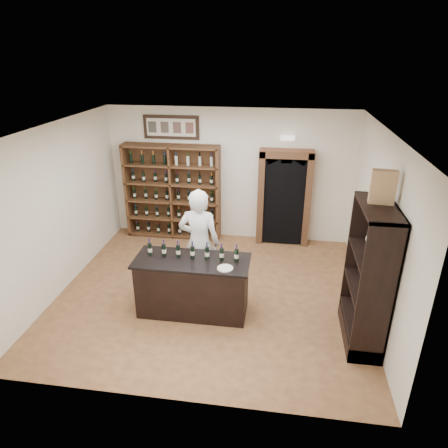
{
  "coord_description": "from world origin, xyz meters",
  "views": [
    {
      "loc": [
        1.15,
        -6.14,
        4.15
      ],
      "look_at": [
        0.2,
        0.3,
        1.27
      ],
      "focal_mm": 32.0,
      "sensor_mm": 36.0,
      "label": 1
    }
  ],
  "objects_px": {
    "tasting_counter": "(193,286)",
    "side_cabinet": "(367,297)",
    "wine_shelf": "(173,192)",
    "wine_crate": "(383,187)",
    "shopkeeper": "(199,243)",
    "counter_bottle_0": "(150,249)"
  },
  "relations": [
    {
      "from": "counter_bottle_0",
      "to": "shopkeeper",
      "type": "distance_m",
      "value": 0.9
    },
    {
      "from": "tasting_counter",
      "to": "side_cabinet",
      "type": "xyz_separation_m",
      "value": [
        2.72,
        -0.3,
        0.26
      ]
    },
    {
      "from": "wine_shelf",
      "to": "tasting_counter",
      "type": "height_order",
      "value": "wine_shelf"
    },
    {
      "from": "tasting_counter",
      "to": "side_cabinet",
      "type": "distance_m",
      "value": 2.75
    },
    {
      "from": "wine_shelf",
      "to": "tasting_counter",
      "type": "distance_m",
      "value": 3.19
    },
    {
      "from": "tasting_counter",
      "to": "shopkeeper",
      "type": "height_order",
      "value": "shopkeeper"
    },
    {
      "from": "counter_bottle_0",
      "to": "side_cabinet",
      "type": "distance_m",
      "value": 3.48
    },
    {
      "from": "shopkeeper",
      "to": "side_cabinet",
      "type": "bearing_deg",
      "value": 163.93
    },
    {
      "from": "wine_shelf",
      "to": "tasting_counter",
      "type": "xyz_separation_m",
      "value": [
        1.1,
        -2.93,
        -0.61
      ]
    },
    {
      "from": "wine_shelf",
      "to": "counter_bottle_0",
      "type": "xyz_separation_m",
      "value": [
        0.38,
        -2.86,
        0.01
      ]
    },
    {
      "from": "side_cabinet",
      "to": "shopkeeper",
      "type": "xyz_separation_m",
      "value": [
        -2.72,
        0.9,
        0.25
      ]
    },
    {
      "from": "tasting_counter",
      "to": "counter_bottle_0",
      "type": "relative_size",
      "value": 6.27
    },
    {
      "from": "tasting_counter",
      "to": "wine_crate",
      "type": "bearing_deg",
      "value": -3.82
    },
    {
      "from": "side_cabinet",
      "to": "wine_crate",
      "type": "height_order",
      "value": "wine_crate"
    },
    {
      "from": "tasting_counter",
      "to": "counter_bottle_0",
      "type": "height_order",
      "value": "counter_bottle_0"
    },
    {
      "from": "wine_shelf",
      "to": "wine_crate",
      "type": "xyz_separation_m",
      "value": [
        3.82,
        -3.11,
        1.33
      ]
    },
    {
      "from": "wine_crate",
      "to": "wine_shelf",
      "type": "bearing_deg",
      "value": 147.25
    },
    {
      "from": "side_cabinet",
      "to": "shopkeeper",
      "type": "height_order",
      "value": "side_cabinet"
    },
    {
      "from": "side_cabinet",
      "to": "wine_shelf",
      "type": "bearing_deg",
      "value": 139.79
    },
    {
      "from": "counter_bottle_0",
      "to": "side_cabinet",
      "type": "bearing_deg",
      "value": -6.1
    },
    {
      "from": "tasting_counter",
      "to": "counter_bottle_0",
      "type": "xyz_separation_m",
      "value": [
        -0.72,
        0.07,
        0.61
      ]
    },
    {
      "from": "tasting_counter",
      "to": "wine_shelf",
      "type": "bearing_deg",
      "value": 110.56
    }
  ]
}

